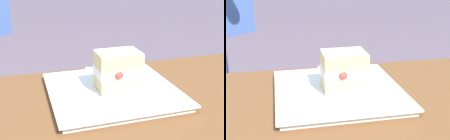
{
  "view_description": "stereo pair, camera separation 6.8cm",
  "coord_description": "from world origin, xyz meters",
  "views": [
    {
      "loc": [
        0.02,
        0.42,
        1.07
      ],
      "look_at": [
        -0.18,
        -0.2,
        0.84
      ],
      "focal_mm": 48.05,
      "sensor_mm": 36.0,
      "label": 1
    },
    {
      "loc": [
        -0.04,
        0.43,
        1.07
      ],
      "look_at": [
        -0.18,
        -0.2,
        0.84
      ],
      "focal_mm": 48.05,
      "sensor_mm": 36.0,
      "label": 2
    }
  ],
  "objects": [
    {
      "name": "dessert_plate",
      "position": [
        -0.18,
        -0.2,
        0.79
      ],
      "size": [
        0.29,
        0.29,
        0.02
      ],
      "color": "white",
      "rests_on": "patio_table"
    },
    {
      "name": "dessert_fork",
      "position": [
        -0.22,
        -0.35,
        0.78
      ],
      "size": [
        0.17,
        0.06,
        0.01
      ],
      "color": "silver",
      "rests_on": "patio_table"
    },
    {
      "name": "cake_slice",
      "position": [
        -0.19,
        -0.19,
        0.84
      ],
      "size": [
        0.1,
        0.08,
        0.09
      ],
      "color": "#E0C17A",
      "rests_on": "dessert_plate"
    }
  ]
}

